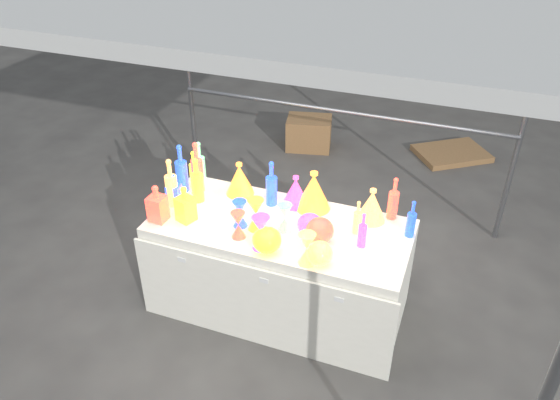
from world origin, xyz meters
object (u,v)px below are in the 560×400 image
(cardboard_box_closed, at_px, (309,133))
(lampshade_0, at_px, (240,178))
(hourglass_0, at_px, (238,225))
(display_table, at_px, (280,267))
(bottle_0, at_px, (194,169))
(globe_0, at_px, (267,241))
(decanter_0, at_px, (185,204))

(cardboard_box_closed, xyz_separation_m, lampshade_0, (0.19, -2.31, 0.69))
(hourglass_0, height_order, lampshade_0, lampshade_0)
(display_table, height_order, lampshade_0, lampshade_0)
(bottle_0, bearing_deg, globe_0, -34.44)
(decanter_0, xyz_separation_m, globe_0, (0.66, -0.12, -0.06))
(decanter_0, distance_m, hourglass_0, 0.43)
(bottle_0, xyz_separation_m, lampshade_0, (0.37, 0.02, -0.02))
(cardboard_box_closed, distance_m, bottle_0, 2.44)
(decanter_0, height_order, lampshade_0, decanter_0)
(display_table, bearing_deg, globe_0, -84.99)
(display_table, bearing_deg, cardboard_box_closed, 103.46)
(display_table, xyz_separation_m, globe_0, (0.03, -0.30, 0.45))
(cardboard_box_closed, bearing_deg, display_table, -89.68)
(display_table, xyz_separation_m, bottle_0, (-0.79, 0.27, 0.52))
(display_table, height_order, globe_0, globe_0)
(cardboard_box_closed, bearing_deg, decanter_0, -103.34)
(display_table, height_order, hourglass_0, hourglass_0)
(lampshade_0, bearing_deg, display_table, -13.63)
(hourglass_0, bearing_deg, cardboard_box_closed, 98.36)
(display_table, height_order, decanter_0, decanter_0)
(display_table, distance_m, decanter_0, 0.83)
(bottle_0, distance_m, lampshade_0, 0.37)
(bottle_0, distance_m, globe_0, 0.99)
(cardboard_box_closed, distance_m, globe_0, 3.03)
(bottle_0, height_order, globe_0, bottle_0)
(globe_0, bearing_deg, cardboard_box_closed, 102.62)
(bottle_0, xyz_separation_m, globe_0, (0.82, -0.56, -0.07))
(display_table, bearing_deg, bottle_0, 161.48)
(display_table, height_order, cardboard_box_closed, display_table)
(cardboard_box_closed, bearing_deg, globe_0, -90.52)
(decanter_0, bearing_deg, display_table, 34.54)
(cardboard_box_closed, bearing_deg, bottle_0, -107.35)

